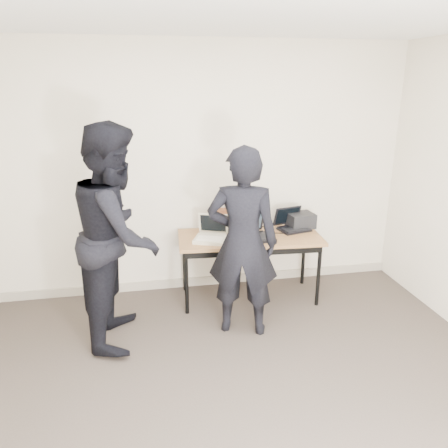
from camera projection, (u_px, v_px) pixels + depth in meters
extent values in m
cube|color=#3D342E|center=(253.00, 427.00, 3.06)|extent=(4.50, 4.50, 0.05)
cube|color=beige|center=(204.00, 171.00, 4.75)|extent=(4.50, 0.05, 2.70)
cube|color=brown|center=(250.00, 238.00, 4.62)|extent=(1.54, 0.74, 0.03)
cylinder|color=black|center=(186.00, 283.00, 4.40)|extent=(0.04, 0.04, 0.68)
cylinder|color=black|center=(318.00, 276.00, 4.57)|extent=(0.04, 0.04, 0.68)
cylinder|color=black|center=(184.00, 262.00, 4.90)|extent=(0.04, 0.04, 0.68)
cylinder|color=black|center=(303.00, 256.00, 5.07)|extent=(0.04, 0.04, 0.68)
cube|color=black|center=(255.00, 253.00, 4.37)|extent=(1.40, 0.11, 0.06)
cube|color=beige|center=(210.00, 239.00, 4.47)|extent=(0.39, 0.36, 0.04)
cube|color=#EEE2CB|center=(210.00, 238.00, 4.43)|extent=(0.29, 0.23, 0.01)
cube|color=beige|center=(213.00, 223.00, 4.56)|extent=(0.31, 0.16, 0.22)
cube|color=black|center=(213.00, 223.00, 4.56)|extent=(0.26, 0.13, 0.18)
cube|color=beige|center=(213.00, 233.00, 4.58)|extent=(0.27, 0.12, 0.02)
cube|color=black|center=(255.00, 238.00, 4.51)|extent=(0.42, 0.35, 0.02)
cube|color=black|center=(256.00, 238.00, 4.47)|extent=(0.33, 0.21, 0.01)
cube|color=black|center=(248.00, 221.00, 4.62)|extent=(0.38, 0.15, 0.26)
cube|color=#26333F|center=(248.00, 221.00, 4.61)|extent=(0.32, 0.12, 0.21)
cube|color=black|center=(249.00, 233.00, 4.63)|extent=(0.33, 0.08, 0.02)
cube|color=black|center=(294.00, 230.00, 4.78)|extent=(0.37, 0.30, 0.02)
cube|color=black|center=(296.00, 229.00, 4.75)|extent=(0.29, 0.19, 0.01)
cube|color=black|center=(287.00, 216.00, 4.87)|extent=(0.33, 0.16, 0.22)
cube|color=black|center=(287.00, 216.00, 4.87)|extent=(0.28, 0.13, 0.18)
cube|color=black|center=(288.00, 226.00, 4.88)|extent=(0.28, 0.08, 0.02)
cube|color=brown|center=(229.00, 220.00, 4.75)|extent=(0.38, 0.20, 0.24)
cube|color=brown|center=(231.00, 213.00, 4.67)|extent=(0.37, 0.11, 0.07)
cube|color=brown|center=(243.00, 220.00, 4.80)|extent=(0.03, 0.10, 0.02)
ellipsoid|color=white|center=(232.00, 205.00, 4.70)|extent=(0.14, 0.11, 0.08)
cube|color=black|center=(301.00, 220.00, 4.87)|extent=(0.31, 0.27, 0.16)
cube|color=black|center=(233.00, 242.00, 4.40)|extent=(0.07, 0.05, 0.03)
cube|color=black|center=(276.00, 233.00, 4.69)|extent=(0.32, 0.11, 0.01)
cube|color=silver|center=(254.00, 239.00, 4.50)|extent=(0.23, 0.12, 0.01)
cube|color=black|center=(212.00, 241.00, 4.47)|extent=(0.29, 0.18, 0.01)
cube|color=black|center=(257.00, 228.00, 4.86)|extent=(0.25, 0.07, 0.01)
imported|color=black|center=(243.00, 243.00, 3.95)|extent=(0.75, 0.60, 1.77)
imported|color=black|center=(118.00, 235.00, 3.85)|extent=(0.86, 1.04, 1.98)
cube|color=#A39987|center=(206.00, 281.00, 5.12)|extent=(4.50, 0.03, 0.10)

